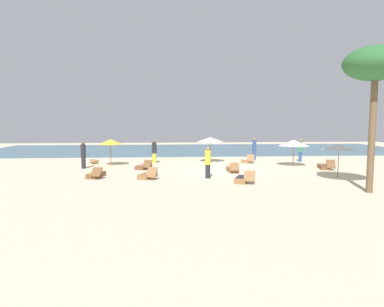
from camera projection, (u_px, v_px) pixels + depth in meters
ground_plane at (222, 171)px, 22.39m from camera, size 60.00×60.00×0.00m
ocean_water at (198, 149)px, 39.27m from camera, size 48.00×16.00×0.06m
umbrella_0 at (339, 147)px, 19.81m from camera, size 1.91×1.91×1.99m
umbrella_1 at (294, 143)px, 24.82m from camera, size 2.21×2.21×1.96m
umbrella_2 at (111, 142)px, 25.14m from camera, size 1.82×1.82×1.99m
umbrella_3 at (210, 140)px, 27.05m from camera, size 2.12×2.12×2.04m
lounger_0 at (96, 175)px, 19.95m from camera, size 0.98×1.79×0.67m
lounger_1 at (144, 166)px, 23.52m from camera, size 1.22×1.79×0.68m
lounger_2 at (232, 169)px, 22.18m from camera, size 0.64×1.72×0.66m
lounger_3 at (324, 167)px, 23.46m from camera, size 0.96×1.75×0.72m
lounger_4 at (246, 160)px, 27.24m from camera, size 1.08×1.78×0.70m
lounger_5 at (148, 175)px, 19.69m from camera, size 1.21×1.77×0.71m
lounger_6 at (243, 179)px, 18.41m from camera, size 1.18×1.78×0.70m
person_0 at (254, 149)px, 28.97m from camera, size 0.34×0.34×1.90m
person_1 at (154, 152)px, 26.69m from camera, size 0.53×0.53×1.84m
person_2 at (83, 155)px, 23.64m from camera, size 0.43×0.43×1.92m
person_3 at (208, 162)px, 19.64m from camera, size 0.35×0.35×1.85m
person_4 at (300, 150)px, 27.64m from camera, size 0.36×0.36×1.88m
palm_0 at (376, 66)px, 15.22m from camera, size 2.85×2.85×6.73m
dog at (94, 161)px, 26.23m from camera, size 0.81×0.64×0.38m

